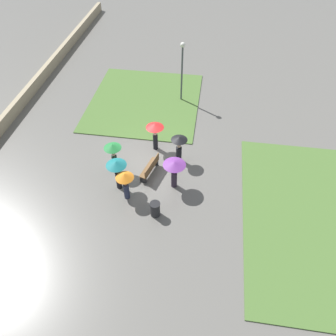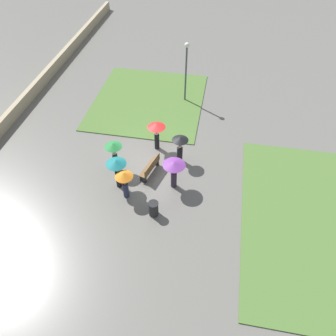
{
  "view_description": "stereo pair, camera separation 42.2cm",
  "coord_description": "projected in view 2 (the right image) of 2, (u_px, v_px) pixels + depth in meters",
  "views": [
    {
      "loc": [
        13.75,
        3.01,
        13.22
      ],
      "look_at": [
        1.58,
        1.2,
        0.88
      ],
      "focal_mm": 35.0,
      "sensor_mm": 36.0,
      "label": 1
    },
    {
      "loc": [
        13.68,
        3.43,
        13.22
      ],
      "look_at": [
        1.58,
        1.2,
        0.88
      ],
      "focal_mm": 35.0,
      "sensor_mm": 36.0,
      "label": 2
    }
  ],
  "objects": [
    {
      "name": "lamp_post",
      "position": [
        186.0,
        65.0,
        21.62
      ],
      "size": [
        0.32,
        0.32,
        4.23
      ],
      "color": "#474C51",
      "rests_on": "ground_plane"
    },
    {
      "name": "crowd_person_red",
      "position": [
        157.0,
        129.0,
        18.87
      ],
      "size": [
        1.04,
        1.04,
        1.85
      ],
      "rotation": [
        0.0,
        0.0,
        0.09
      ],
      "color": "black",
      "rests_on": "ground_plane"
    },
    {
      "name": "crowd_person_teal",
      "position": [
        117.0,
        166.0,
        16.66
      ],
      "size": [
        1.06,
        1.06,
        1.91
      ],
      "rotation": [
        0.0,
        0.0,
        1.36
      ],
      "color": "black",
      "rests_on": "ground_plane"
    },
    {
      "name": "crowd_person_green",
      "position": [
        114.0,
        150.0,
        17.64
      ],
      "size": [
        0.95,
        0.95,
        1.9
      ],
      "rotation": [
        0.0,
        0.0,
        4.89
      ],
      "color": "#1E3328",
      "rests_on": "ground_plane"
    },
    {
      "name": "lawn_patch_far",
      "position": [
        320.0,
        224.0,
        15.92
      ],
      "size": [
        10.82,
        7.57,
        0.06
      ],
      "color": "#4C7033",
      "rests_on": "ground_plane"
    },
    {
      "name": "ground_plane",
      "position": [
        153.0,
        157.0,
        19.3
      ],
      "size": [
        90.0,
        90.0,
        0.0
      ],
      "primitive_type": "plane",
      "color": "#66635E"
    },
    {
      "name": "crowd_person_purple",
      "position": [
        174.0,
        168.0,
        16.76
      ],
      "size": [
        1.19,
        1.19,
        1.76
      ],
      "rotation": [
        0.0,
        0.0,
        4.34
      ],
      "color": "#2D2333",
      "rests_on": "ground_plane"
    },
    {
      "name": "trash_bin",
      "position": [
        154.0,
        209.0,
        16.06
      ],
      "size": [
        0.51,
        0.51,
        0.85
      ],
      "color": "#232326",
      "rests_on": "ground_plane"
    },
    {
      "name": "crowd_person_orange",
      "position": [
        124.0,
        179.0,
        16.27
      ],
      "size": [
        0.92,
        0.92,
        1.76
      ],
      "rotation": [
        0.0,
        0.0,
        5.55
      ],
      "color": "#282D47",
      "rests_on": "ground_plane"
    },
    {
      "name": "lawn_patch_near",
      "position": [
        148.0,
        101.0,
        23.43
      ],
      "size": [
        8.36,
        7.63,
        0.06
      ],
      "color": "#4C7033",
      "rests_on": "ground_plane"
    },
    {
      "name": "park_bench",
      "position": [
        151.0,
        167.0,
        18.05
      ],
      "size": [
        1.75,
        0.85,
        0.9
      ],
      "rotation": [
        0.0,
        0.0,
        -0.26
      ],
      "color": "brown",
      "rests_on": "ground_plane"
    },
    {
      "name": "crowd_person_black",
      "position": [
        180.0,
        145.0,
        18.24
      ],
      "size": [
        0.92,
        0.92,
        1.77
      ],
      "rotation": [
        0.0,
        0.0,
        5.15
      ],
      "color": "black",
      "rests_on": "ground_plane"
    }
  ]
}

